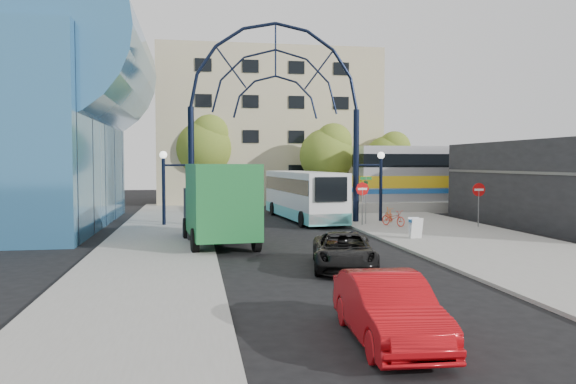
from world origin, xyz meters
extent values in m
plane|color=black|center=(0.00, 0.00, 0.00)|extent=(120.00, 120.00, 0.00)
cube|color=gray|center=(8.00, 4.00, 0.06)|extent=(8.00, 56.00, 0.12)
cube|color=gray|center=(-6.50, 6.00, 0.06)|extent=(5.00, 50.00, 0.12)
cylinder|color=black|center=(-5.00, 14.00, 3.50)|extent=(0.36, 0.36, 7.00)
cylinder|color=black|center=(5.00, 14.00, 3.50)|extent=(0.36, 0.36, 7.00)
cylinder|color=black|center=(-6.60, 14.00, 2.00)|extent=(0.20, 0.20, 4.00)
cylinder|color=black|center=(6.60, 14.00, 2.00)|extent=(0.20, 0.20, 4.00)
sphere|color=white|center=(-6.60, 14.00, 4.20)|extent=(0.44, 0.44, 0.44)
sphere|color=white|center=(6.60, 14.00, 4.20)|extent=(0.44, 0.44, 0.44)
cylinder|color=slate|center=(4.80, 12.00, 1.22)|extent=(0.06, 0.06, 2.20)
cylinder|color=red|center=(4.80, 12.00, 2.22)|extent=(0.80, 0.04, 0.80)
cube|color=white|center=(4.80, 11.97, 2.22)|extent=(0.55, 0.02, 0.12)
cylinder|color=slate|center=(11.00, 10.00, 1.22)|extent=(0.06, 0.06, 2.20)
cylinder|color=red|center=(11.00, 10.00, 2.22)|extent=(0.76, 0.04, 0.76)
cube|color=white|center=(11.00, 9.97, 2.22)|extent=(0.55, 0.02, 0.12)
cylinder|color=slate|center=(5.20, 12.60, 1.52)|extent=(0.05, 0.05, 2.80)
cube|color=#146626|center=(5.20, 12.60, 2.82)|extent=(0.70, 0.03, 0.18)
cube|color=#146626|center=(5.20, 12.60, 2.57)|extent=(0.03, 0.70, 0.18)
cube|color=white|center=(5.60, 5.80, 0.62)|extent=(0.55, 0.26, 0.99)
cube|color=white|center=(5.60, 6.15, 0.62)|extent=(0.55, 0.26, 0.99)
cube|color=#1E59A5|center=(5.60, 5.98, 0.95)|extent=(0.55, 0.42, 0.14)
cylinder|color=teal|center=(-12.00, 15.00, 10.00)|extent=(9.00, 16.00, 9.00)
cube|color=black|center=(16.00, 10.00, 2.50)|extent=(6.00, 16.00, 5.00)
cube|color=#C1B686|center=(2.00, 35.00, 7.00)|extent=(20.00, 12.00, 14.00)
cube|color=gray|center=(20.00, 22.00, 0.40)|extent=(32.00, 5.00, 0.80)
cube|color=#B7B7BC|center=(20.00, 22.00, 2.90)|extent=(25.00, 3.00, 4.20)
cube|color=gold|center=(20.00, 22.00, 2.30)|extent=(25.10, 3.05, 0.90)
cube|color=black|center=(20.00, 22.00, 3.90)|extent=(25.05, 3.05, 1.00)
cube|color=#1E59A5|center=(20.00, 22.00, 1.60)|extent=(25.10, 3.05, 0.35)
cylinder|color=#382314|center=(6.00, 26.00, 1.26)|extent=(0.36, 0.36, 2.52)
sphere|color=#43691B|center=(6.00, 26.00, 4.34)|extent=(4.48, 4.48, 4.48)
sphere|color=#43691B|center=(6.50, 25.70, 5.46)|extent=(3.08, 3.08, 3.08)
cylinder|color=#382314|center=(-4.00, 30.00, 1.44)|extent=(0.36, 0.36, 2.88)
sphere|color=#43691B|center=(-4.00, 30.00, 4.96)|extent=(5.12, 5.12, 5.12)
sphere|color=#43691B|center=(-3.50, 29.70, 6.24)|extent=(3.52, 3.52, 3.52)
cylinder|color=#382314|center=(12.00, 28.00, 1.17)|extent=(0.36, 0.36, 2.34)
sphere|color=#43691B|center=(12.00, 28.00, 4.03)|extent=(4.16, 4.16, 4.16)
sphere|color=#43691B|center=(12.50, 27.70, 5.07)|extent=(2.86, 2.86, 2.86)
cube|color=silver|center=(2.20, 16.66, 1.72)|extent=(3.45, 11.48, 2.85)
cube|color=#60D7D4|center=(2.20, 16.66, 0.54)|extent=(3.48, 11.48, 0.69)
cube|color=black|center=(2.20, 16.66, 2.31)|extent=(3.49, 11.26, 0.89)
cube|color=black|center=(2.68, 10.96, 2.26)|extent=(1.86, 0.29, 1.38)
cube|color=black|center=(1.72, 22.25, 1.57)|extent=(2.36, 0.38, 1.57)
cylinder|color=black|center=(0.68, 20.05, 0.47)|extent=(0.35, 0.96, 0.94)
cylinder|color=black|center=(3.12, 20.26, 0.47)|extent=(0.35, 0.96, 0.94)
cylinder|color=black|center=(1.33, 12.39, 0.47)|extent=(0.35, 0.96, 0.94)
cylinder|color=black|center=(3.77, 12.60, 0.47)|extent=(0.35, 0.96, 0.94)
cube|color=black|center=(-3.99, 8.51, 1.23)|extent=(2.80, 2.91, 2.46)
cube|color=black|center=(-4.11, 9.84, 1.73)|extent=(2.23, 0.32, 1.12)
cube|color=#1C6B31|center=(-3.68, 5.18, 2.12)|extent=(3.14, 5.36, 3.13)
cylinder|color=black|center=(-5.23, 8.06, 0.54)|extent=(0.39, 1.09, 1.07)
cylinder|color=black|center=(-2.68, 8.30, 0.54)|extent=(0.39, 1.09, 1.07)
cylinder|color=black|center=(-4.83, 3.72, 0.54)|extent=(0.39, 1.09, 1.07)
cylinder|color=black|center=(-2.27, 3.96, 0.54)|extent=(0.39, 1.09, 1.07)
imported|color=black|center=(0.34, -0.36, 0.64)|extent=(2.97, 4.91, 1.27)
imported|color=#A90A0F|center=(-0.87, -8.33, 0.71)|extent=(1.68, 4.36, 1.42)
imported|color=red|center=(6.39, 11.16, 0.58)|extent=(1.32, 1.82, 0.91)
imported|color=orange|center=(6.95, 13.51, 0.56)|extent=(0.51, 1.49, 0.88)
camera|label=1|loc=(-4.83, -19.36, 3.75)|focal=35.00mm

